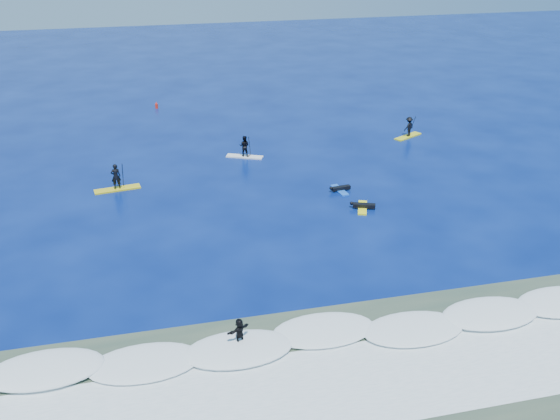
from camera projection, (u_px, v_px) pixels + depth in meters
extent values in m
plane|color=#04134F|center=(260.00, 239.00, 36.43)|extent=(160.00, 160.00, 0.00)
cube|color=#314336|center=(333.00, 405.00, 24.13)|extent=(90.00, 13.00, 0.01)
cube|color=white|center=(305.00, 343.00, 27.65)|extent=(40.00, 6.00, 0.30)
cube|color=silver|center=(325.00, 388.00, 25.01)|extent=(34.00, 5.00, 0.02)
cube|color=gold|center=(117.00, 189.00, 42.96)|extent=(3.20, 1.23, 0.10)
imported|color=black|center=(116.00, 176.00, 42.56)|extent=(0.71, 0.52, 1.79)
cylinder|color=black|center=(123.00, 176.00, 42.74)|extent=(0.15, 0.72, 2.09)
cube|color=black|center=(124.00, 189.00, 43.17)|extent=(0.12, 0.03, 0.31)
cube|color=silver|center=(245.00, 157.00, 48.70)|extent=(2.90, 1.84, 0.10)
imported|color=black|center=(244.00, 146.00, 48.33)|extent=(0.99, 0.90, 1.65)
cylinder|color=black|center=(250.00, 147.00, 48.28)|extent=(0.31, 0.62, 1.92)
cube|color=black|center=(250.00, 158.00, 48.67)|extent=(0.11, 0.03, 0.29)
cube|color=yellow|center=(408.00, 136.00, 53.12)|extent=(2.87, 2.01, 0.10)
imported|color=black|center=(409.00, 127.00, 52.75)|extent=(1.23, 1.05, 1.65)
cylinder|color=black|center=(412.00, 126.00, 53.03)|extent=(0.35, 0.60, 1.93)
cube|color=black|center=(411.00, 136.00, 53.43)|extent=(0.12, 0.03, 0.29)
cube|color=yellow|center=(362.00, 208.00, 40.24)|extent=(1.27, 2.14, 0.10)
cube|color=black|center=(364.00, 205.00, 40.15)|extent=(1.47, 0.87, 0.24)
sphere|color=black|center=(352.00, 203.00, 40.21)|extent=(0.24, 0.24, 0.24)
cube|color=blue|center=(340.00, 190.00, 42.78)|extent=(0.77, 1.99, 0.09)
cube|color=black|center=(341.00, 188.00, 42.74)|extent=(1.37, 0.52, 0.22)
sphere|color=black|center=(331.00, 188.00, 42.46)|extent=(0.22, 0.22, 0.22)
cube|color=silver|center=(240.00, 344.00, 27.28)|extent=(1.86, 1.31, 0.10)
imported|color=black|center=(239.00, 331.00, 26.99)|extent=(1.18, 0.86, 1.24)
cylinder|color=red|center=(157.00, 106.00, 60.83)|extent=(0.29, 0.29, 0.46)
cone|color=red|center=(156.00, 103.00, 60.68)|extent=(0.20, 0.20, 0.23)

